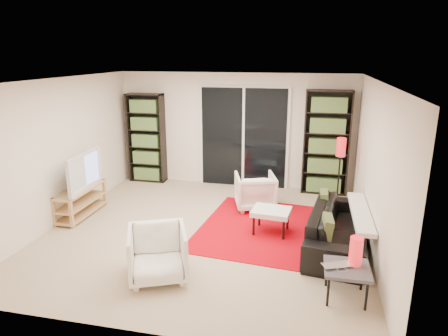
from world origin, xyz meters
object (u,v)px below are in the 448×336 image
Objects in this scene: sofa at (340,227)px; armchair_front at (158,254)px; ottoman at (271,213)px; bookshelf_left at (146,138)px; tv_stand at (81,201)px; side_table at (347,270)px; bookshelf_right at (326,143)px; floor_lamp at (340,155)px; armchair_back at (255,191)px.

armchair_front is at bearing 129.21° from sofa.
sofa is 1.07m from ottoman.
tv_stand is (-0.37, -2.15, -0.71)m from bookshelf_left.
bookshelf_right is at bearing 92.86° from side_table.
tv_stand is 4.41m from sofa.
sofa reaches higher than side_table.
bookshelf_right is at bearing 12.51° from sofa.
sofa is 1.60× the size of floor_lamp.
tv_stand is at bearing -99.77° from bookshelf_left.
tv_stand is 4.69m from side_table.
floor_lamp is (2.38, 3.21, 0.63)m from armchair_front.
bookshelf_left is at bearing 91.21° from armchair_front.
bookshelf_right is 1.78× the size of tv_stand.
bookshelf_left is at bearing 180.00° from bookshelf_right.
side_table is (0.00, -1.35, 0.06)m from sofa.
armchair_back reaches higher than sofa.
armchair_back is 1.73m from floor_lamp.
armchair_front is at bearing -127.87° from ottoman.
floor_lamp is (1.50, 0.56, 0.64)m from armchair_back.
bookshelf_left is at bearing -40.41° from armchair_back.
sofa is at bearing -30.66° from bookshelf_left.
bookshelf_right is 4.80m from tv_stand.
bookshelf_left is at bearing 137.18° from side_table.
side_table is (4.04, -3.74, -0.62)m from bookshelf_left.
sofa is 2.70m from armchair_front.
armchair_front is 0.57× the size of floor_lamp.
side_table is 0.41× the size of floor_lamp.
side_table is (1.04, -1.59, 0.01)m from ottoman.
armchair_back is 2.79m from armchair_front.
sofa is at bearing 90.02° from side_table.
side_table is at bearing 102.36° from armchair_back.
bookshelf_left is 1.65× the size of tv_stand.
tv_stand is 0.57× the size of sofa.
side_table is (4.41, -1.60, 0.10)m from tv_stand.
armchair_back reaches higher than tv_stand.
floor_lamp is (1.10, 1.57, 0.62)m from ottoman.
armchair_back is (2.96, 1.00, 0.06)m from tv_stand.
bookshelf_right is 4.01× the size of side_table.
bookshelf_left is 3.74m from ottoman.
armchair_back is 1.38× the size of side_table.
ottoman is 0.50× the size of floor_lamp.
floor_lamp is (0.06, 3.16, 0.61)m from side_table.
side_table is (0.19, -3.74, -0.69)m from bookshelf_right.
ottoman is at bearing -125.10° from floor_lamp.
bookshelf_left reaches higher than side_table.
bookshelf_right is 1.84m from armchair_back.
tv_stand is at bearing -160.75° from floor_lamp.
tv_stand reaches higher than side_table.
ottoman is at bearing 95.02° from armchair_back.
ottoman and side_table have the same top height.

